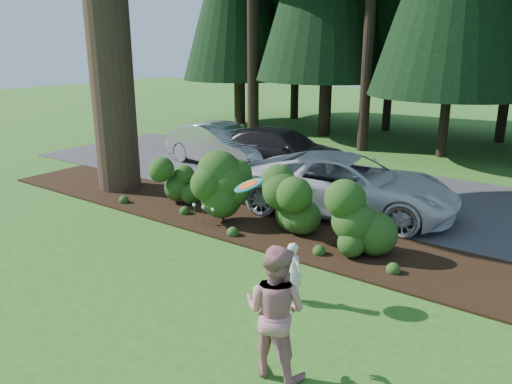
# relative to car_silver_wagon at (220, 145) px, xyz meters

# --- Properties ---
(ground) EXTENTS (80.00, 80.00, 0.00)m
(ground) POSITION_rel_car_silver_wagon_xyz_m (4.06, -7.49, -0.77)
(ground) COLOR #2E651C
(ground) RESTS_ON ground
(mulch_bed) EXTENTS (16.00, 2.50, 0.05)m
(mulch_bed) POSITION_rel_car_silver_wagon_xyz_m (4.06, -4.24, -0.75)
(mulch_bed) COLOR black
(mulch_bed) RESTS_ON ground
(driveway) EXTENTS (22.00, 6.00, 0.03)m
(driveway) POSITION_rel_car_silver_wagon_xyz_m (4.06, 0.01, -0.76)
(driveway) COLOR #38383A
(driveway) RESTS_ON ground
(shrub_row) EXTENTS (6.53, 1.60, 1.61)m
(shrub_row) POSITION_rel_car_silver_wagon_xyz_m (4.83, -4.35, 0.04)
(shrub_row) COLOR #234715
(shrub_row) RESTS_ON ground
(lily_cluster) EXTENTS (0.69, 0.09, 0.57)m
(lily_cluster) POSITION_rel_car_silver_wagon_xyz_m (3.76, -5.09, -0.28)
(lily_cluster) COLOR #234715
(lily_cluster) RESTS_ON ground
(car_silver_wagon) EXTENTS (4.66, 2.14, 1.48)m
(car_silver_wagon) POSITION_rel_car_silver_wagon_xyz_m (0.00, 0.00, 0.00)
(car_silver_wagon) COLOR #B3B3B8
(car_silver_wagon) RESTS_ON driveway
(car_white_suv) EXTENTS (5.87, 3.49, 1.53)m
(car_white_suv) POSITION_rel_car_silver_wagon_xyz_m (6.12, -2.16, 0.02)
(car_white_suv) COLOR silver
(car_white_suv) RESTS_ON driveway
(car_dark_suv) EXTENTS (5.17, 2.55, 1.45)m
(car_dark_suv) POSITION_rel_car_silver_wagon_xyz_m (2.31, 0.55, -0.02)
(car_dark_suv) COLOR black
(car_dark_suv) RESTS_ON driveway
(child) EXTENTS (0.43, 0.32, 1.09)m
(child) POSITION_rel_car_silver_wagon_xyz_m (7.39, -6.86, -0.23)
(child) COLOR white
(child) RESTS_ON ground
(adult) EXTENTS (0.96, 0.78, 1.85)m
(adult) POSITION_rel_car_silver_wagon_xyz_m (8.22, -8.66, 0.16)
(adult) COLOR #A91633
(adult) RESTS_ON ground
(frisbee) EXTENTS (0.53, 0.50, 0.28)m
(frisbee) POSITION_rel_car_silver_wagon_xyz_m (6.59, -7.05, 1.23)
(frisbee) COLOR teal
(frisbee) RESTS_ON ground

